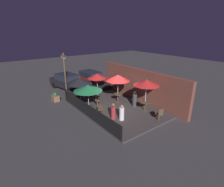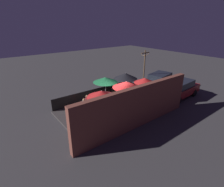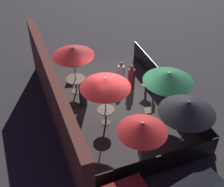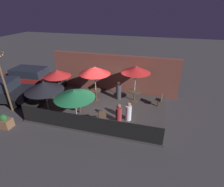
{
  "view_description": "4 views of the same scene",
  "coord_description": "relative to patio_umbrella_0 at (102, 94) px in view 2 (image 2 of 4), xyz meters",
  "views": [
    {
      "loc": [
        9.97,
        -7.85,
        5.94
      ],
      "look_at": [
        -0.27,
        -0.1,
        1.25
      ],
      "focal_mm": 28.0,
      "sensor_mm": 36.0,
      "label": 1
    },
    {
      "loc": [
        7.39,
        9.73,
        6.46
      ],
      "look_at": [
        -0.3,
        -0.31,
        1.28
      ],
      "focal_mm": 28.0,
      "sensor_mm": 36.0,
      "label": 2
    },
    {
      "loc": [
        -9.88,
        4.05,
        9.43
      ],
      "look_at": [
        0.07,
        0.27,
        0.97
      ],
      "focal_mm": 50.0,
      "sensor_mm": 36.0,
      "label": 3
    },
    {
      "loc": [
        3.17,
        -9.1,
        5.98
      ],
      "look_at": [
        0.76,
        -0.37,
        1.39
      ],
      "focal_mm": 28.0,
      "sensor_mm": 36.0,
      "label": 4
    }
  ],
  "objects": [
    {
      "name": "patio_umbrella_1",
      "position": [
        -2.55,
        -0.58,
        -0.09
      ],
      "size": [
        2.03,
        2.03,
        2.38
      ],
      "color": "#B2B2B7",
      "rests_on": "patio_deck"
    },
    {
      "name": "patron_2",
      "position": [
        -1.09,
        -0.03,
        -1.67
      ],
      "size": [
        0.48,
        0.48,
        1.28
      ],
      "rotation": [
        0.0,
        0.0,
        5.77
      ],
      "color": "#333338",
      "rests_on": "patio_deck"
    },
    {
      "name": "patio_umbrella_4",
      "position": [
        -4.66,
        -3.02,
        -0.39
      ],
      "size": [
        2.14,
        2.14,
        2.11
      ],
      "color": "#B2B2B7",
      "rests_on": "patio_deck"
    },
    {
      "name": "planter_box",
      "position": [
        -6.33,
        -4.62,
        -2.0
      ],
      "size": [
        0.74,
        0.52,
        0.82
      ],
      "color": "brown",
      "rests_on": "ground_plane"
    },
    {
      "name": "patio_umbrella_3",
      "position": [
        -5.02,
        -1.03,
        -0.38
      ],
      "size": [
        1.77,
        1.77,
        2.07
      ],
      "color": "#B2B2B7",
      "rests_on": "patio_deck"
    },
    {
      "name": "parked_car_1",
      "position": [
        -8.36,
        0.23,
        -1.51
      ],
      "size": [
        4.65,
        1.99,
        1.62
      ],
      "rotation": [
        0.0,
        0.0,
        0.06
      ],
      "color": "maroon",
      "rests_on": "ground_plane"
    },
    {
      "name": "patio_deck",
      "position": [
        -1.83,
        -1.43,
        -2.3
      ],
      "size": [
        7.8,
        5.08,
        0.12
      ],
      "color": "#383333",
      "rests_on": "ground_plane"
    },
    {
      "name": "building_wall",
      "position": [
        -1.83,
        1.34,
        -0.94
      ],
      "size": [
        9.4,
        0.36,
        2.84
      ],
      "color": "brown",
      "rests_on": "ground_plane"
    },
    {
      "name": "patron_0",
      "position": [
        -0.44,
        -2.69,
        -1.71
      ],
      "size": [
        0.44,
        0.44,
        1.15
      ],
      "rotation": [
        0.0,
        0.0,
        5.12
      ],
      "color": "maroon",
      "rests_on": "patio_deck"
    },
    {
      "name": "light_post",
      "position": [
        -7.23,
        -3.17,
        -0.13
      ],
      "size": [
        1.1,
        0.12,
        4.0
      ],
      "color": "brown",
      "rests_on": "ground_plane"
    },
    {
      "name": "patio_chair_3",
      "position": [
        -2.97,
        -2.45,
        -1.74
      ],
      "size": [
        0.48,
        0.48,
        0.92
      ],
      "rotation": [
        0.0,
        0.0,
        1.35
      ],
      "color": "#4C3828",
      "rests_on": "patio_deck"
    },
    {
      "name": "patio_umbrella_0",
      "position": [
        0.0,
        0.0,
        0.0
      ],
      "size": [
        1.88,
        1.88,
        2.45
      ],
      "color": "#B2B2B7",
      "rests_on": "patio_deck"
    },
    {
      "name": "patron_1",
      "position": [
        0.03,
        -2.33,
        -1.74
      ],
      "size": [
        0.4,
        0.4,
        1.11
      ],
      "rotation": [
        0.0,
        0.0,
        6.07
      ],
      "color": "silver",
      "rests_on": "patio_deck"
    },
    {
      "name": "ground_plane",
      "position": [
        -1.83,
        -1.43,
        -2.36
      ],
      "size": [
        60.0,
        60.0,
        0.0
      ],
      "primitive_type": "plane",
      "color": "#383538"
    },
    {
      "name": "dining_table_0",
      "position": [
        0.0,
        -0.0,
        -1.63
      ],
      "size": [
        0.91,
        0.91,
        0.77
      ],
      "color": "#4C3828",
      "rests_on": "patio_deck"
    },
    {
      "name": "patio_chair_0",
      "position": [
        1.68,
        -0.38,
        -1.74
      ],
      "size": [
        0.48,
        0.48,
        0.92
      ],
      "rotation": [
        0.0,
        0.0,
        2.92
      ],
      "color": "#4C3828",
      "rests_on": "patio_deck"
    },
    {
      "name": "dining_table_1",
      "position": [
        -2.55,
        -0.58,
        -1.66
      ],
      "size": [
        0.73,
        0.73,
        0.75
      ],
      "color": "#4C3828",
      "rests_on": "patio_deck"
    },
    {
      "name": "patio_chair_2",
      "position": [
        -1.26,
        -3.13,
        -1.74
      ],
      "size": [
        0.54,
        0.54,
        0.92
      ],
      "rotation": [
        0.0,
        0.0,
        2.04
      ],
      "color": "#4C3828",
      "rests_on": "patio_deck"
    },
    {
      "name": "fence_front",
      "position": [
        -1.83,
        -3.92,
        -1.77
      ],
      "size": [
        7.6,
        0.05,
        0.95
      ],
      "color": "black",
      "rests_on": "patio_deck"
    },
    {
      "name": "patio_chair_1",
      "position": [
        -3.65,
        -1.94,
        -1.74
      ],
      "size": [
        0.56,
        0.56,
        0.92
      ],
      "rotation": [
        0.0,
        0.0,
        0.89
      ],
      "color": "#4C3828",
      "rests_on": "patio_deck"
    },
    {
      "name": "parked_car_0",
      "position": [
        -8.83,
        -2.37,
        -1.52
      ],
      "size": [
        4.53,
        2.5,
        1.62
      ],
      "rotation": [
        0.0,
        0.0,
        0.2
      ],
      "color": "black",
      "rests_on": "ground_plane"
    },
    {
      "name": "fence_side_left",
      "position": [
        -5.69,
        -1.43,
        -1.77
      ],
      "size": [
        0.05,
        4.88,
        0.95
      ],
      "color": "black",
      "rests_on": "patio_deck"
    },
    {
      "name": "patio_umbrella_2",
      "position": [
        -2.66,
        -3.35,
        -0.45
      ],
      "size": [
        2.14,
        2.14,
        2.01
      ],
      "color": "#B2B2B7",
      "rests_on": "patio_deck"
    }
  ]
}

